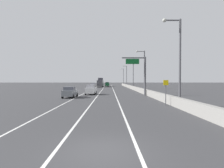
{
  "coord_description": "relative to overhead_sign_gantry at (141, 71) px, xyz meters",
  "views": [
    {
      "loc": [
        0.28,
        -7.71,
        2.99
      ],
      "look_at": [
        1.15,
        54.57,
        1.69
      ],
      "focal_mm": 29.57,
      "sensor_mm": 36.0,
      "label": 1
    }
  ],
  "objects": [
    {
      "name": "lane_stripe_center",
      "position": [
        -8.45,
        27.1,
        -4.73
      ],
      "size": [
        0.16,
        130.0,
        0.0
      ],
      "primitive_type": "cube",
      "color": "silver",
      "rests_on": "ground_plane"
    },
    {
      "name": "box_truck",
      "position": [
        -10.24,
        46.24,
        -2.88
      ],
      "size": [
        2.56,
        8.81,
        4.04
      ],
      "color": "#4C4C51",
      "rests_on": "ground_plane"
    },
    {
      "name": "car_gray_0",
      "position": [
        -12.93,
        -3.92,
        -3.78
      ],
      "size": [
        2.01,
        4.47,
        1.89
      ],
      "color": "slate",
      "rests_on": "ground_plane"
    },
    {
      "name": "car_green_1",
      "position": [
        -7.24,
        50.46,
        -3.69
      ],
      "size": [
        2.01,
        4.42,
        2.09
      ],
      "color": "#196033",
      "rests_on": "ground_plane"
    },
    {
      "name": "lamp_post_right_fifth",
      "position": [
        1.97,
        75.0,
        1.0
      ],
      "size": [
        2.14,
        0.44,
        9.95
      ],
      "color": "#4C4C51",
      "rests_on": "ground_plane"
    },
    {
      "name": "ground_plane",
      "position": [
        -6.45,
        36.1,
        -4.73
      ],
      "size": [
        320.0,
        320.0,
        0.0
      ],
      "primitive_type": "plane",
      "color": "#38383A"
    },
    {
      "name": "jersey_barrier_right",
      "position": [
        1.34,
        12.1,
        -4.18
      ],
      "size": [
        0.6,
        120.0,
        1.1
      ],
      "primitive_type": "cube",
      "color": "gray",
      "rests_on": "ground_plane"
    },
    {
      "name": "overhead_sign_gantry",
      "position": [
        0.0,
        0.0,
        0.0
      ],
      "size": [
        4.68,
        0.36,
        7.5
      ],
      "color": "#47474C",
      "rests_on": "ground_plane"
    },
    {
      "name": "speed_advisory_sign",
      "position": [
        0.44,
        -14.11,
        -2.96
      ],
      "size": [
        0.6,
        0.11,
        3.0
      ],
      "color": "#4C4C51",
      "rests_on": "ground_plane"
    },
    {
      "name": "lamp_post_right_second",
      "position": [
        1.8,
        7.64,
        1.0
      ],
      "size": [
        2.14,
        0.44,
        9.95
      ],
      "color": "#4C4C51",
      "rests_on": "ground_plane"
    },
    {
      "name": "car_white_2",
      "position": [
        -10.02,
        2.59,
        -3.72
      ],
      "size": [
        2.09,
        4.08,
        2.03
      ],
      "color": "white",
      "rests_on": "ground_plane"
    },
    {
      "name": "lane_stripe_right",
      "position": [
        -4.95,
        27.1,
        -4.73
      ],
      "size": [
        0.16,
        130.0,
        0.0
      ],
      "primitive_type": "cube",
      "color": "silver",
      "rests_on": "ground_plane"
    },
    {
      "name": "lamp_post_right_near",
      "position": [
        1.56,
        -14.81,
        1.0
      ],
      "size": [
        2.14,
        0.44,
        9.95
      ],
      "color": "#4C4C51",
      "rests_on": "ground_plane"
    },
    {
      "name": "lamp_post_right_fourth",
      "position": [
        1.78,
        52.55,
        1.0
      ],
      "size": [
        2.14,
        0.44,
        9.95
      ],
      "color": "#4C4C51",
      "rests_on": "ground_plane"
    },
    {
      "name": "lamp_post_right_third",
      "position": [
        2.07,
        30.09,
        1.0
      ],
      "size": [
        2.14,
        0.44,
        9.95
      ],
      "color": "#4C4C51",
      "rests_on": "ground_plane"
    },
    {
      "name": "lane_stripe_left",
      "position": [
        -11.95,
        27.1,
        -4.73
      ],
      "size": [
        0.16,
        130.0,
        0.0
      ],
      "primitive_type": "cube",
      "color": "silver",
      "rests_on": "ground_plane"
    },
    {
      "name": "car_silver_3",
      "position": [
        -12.89,
        39.4,
        -3.77
      ],
      "size": [
        1.9,
        4.2,
        1.92
      ],
      "color": "#B7B7BC",
      "rests_on": "ground_plane"
    }
  ]
}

